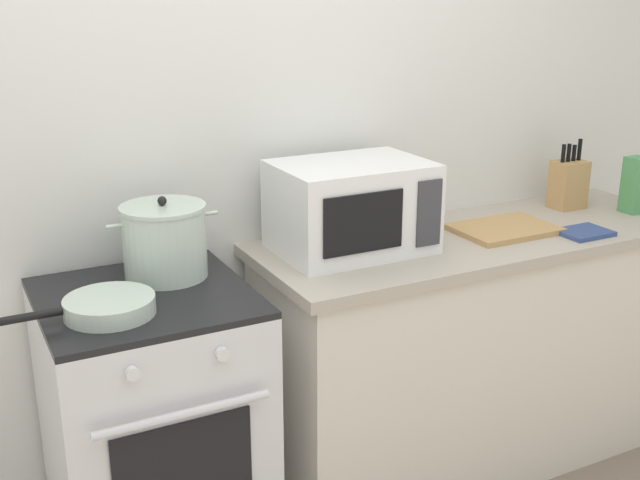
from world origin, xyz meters
name	(u,v)px	position (x,y,z in m)	size (l,w,h in m)	color
back_wall	(291,141)	(0.30, 0.97, 1.25)	(4.40, 0.10, 2.50)	silver
lower_cabinet_right	(476,353)	(0.90, 0.62, 0.44)	(1.64, 0.56, 0.88)	beige
countertop_right	(484,238)	(0.90, 0.62, 0.90)	(1.70, 0.60, 0.04)	#ADA393
stove	(155,433)	(-0.35, 0.60, 0.46)	(0.60, 0.64, 0.92)	silver
stock_pot	(165,241)	(-0.25, 0.72, 1.03)	(0.34, 0.26, 0.25)	silver
frying_pan	(107,306)	(-0.48, 0.50, 0.95)	(0.45, 0.25, 0.05)	silver
microwave	(352,207)	(0.38, 0.68, 1.07)	(0.50, 0.37, 0.30)	white
cutting_board	(504,229)	(0.98, 0.60, 0.93)	(0.36, 0.26, 0.02)	tan
knife_block	(568,184)	(1.41, 0.74, 1.02)	(0.13, 0.10, 0.28)	tan
pasta_box	(635,185)	(1.59, 0.57, 1.03)	(0.08, 0.08, 0.22)	#4C9356
oven_mitt	(584,232)	(1.21, 0.44, 0.93)	(0.18, 0.14, 0.02)	#33477A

